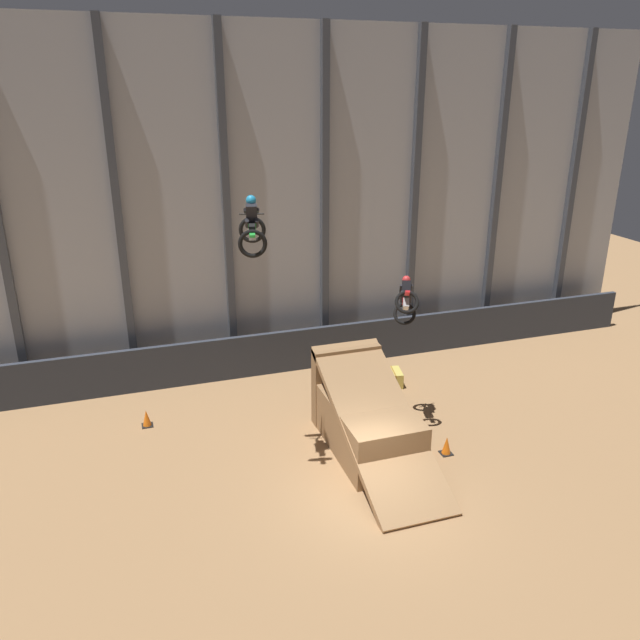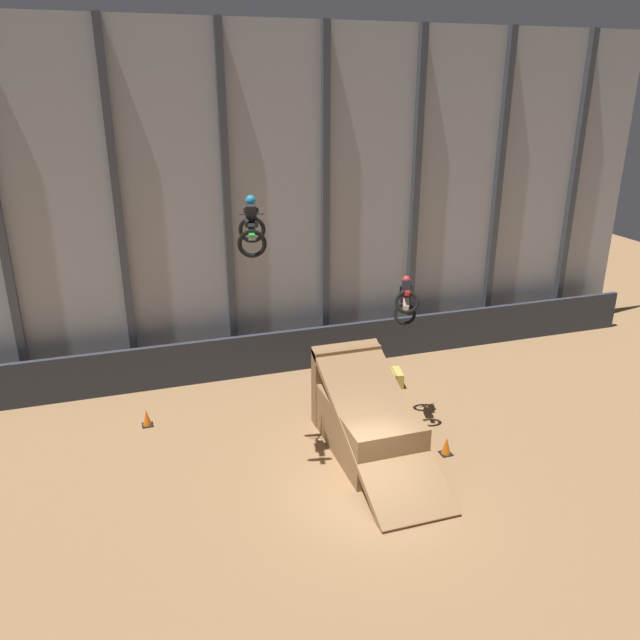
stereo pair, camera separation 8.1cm
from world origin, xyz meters
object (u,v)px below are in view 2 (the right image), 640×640
at_px(rider_bike_right_air, 406,301).
at_px(traffic_cone_arena_edge, 147,418).
at_px(dirt_ramp, 365,418).
at_px(traffic_cone_near_ramp, 446,446).
at_px(rider_bike_left_air, 252,228).
at_px(hay_bale_trackside, 393,378).

distance_m(rider_bike_right_air, traffic_cone_arena_edge, 9.32).
relative_size(rider_bike_right_air, traffic_cone_arena_edge, 3.12).
xyz_separation_m(dirt_ramp, traffic_cone_near_ramp, (2.19, -1.27, -0.66)).
bearing_deg(traffic_cone_near_ramp, dirt_ramp, 149.89).
xyz_separation_m(rider_bike_right_air, traffic_cone_arena_edge, (-8.09, 2.35, -3.99)).
distance_m(rider_bike_left_air, hay_bale_trackside, 9.80).
xyz_separation_m(rider_bike_left_air, hay_bale_trackside, (5.95, 3.67, -6.86)).
bearing_deg(traffic_cone_near_ramp, hay_bale_trackside, 84.92).
xyz_separation_m(rider_bike_right_air, traffic_cone_near_ramp, (0.50, -2.25, -3.99)).
bearing_deg(dirt_ramp, hay_bale_trackside, 53.91).
distance_m(dirt_ramp, rider_bike_left_air, 7.04).
height_order(dirt_ramp, rider_bike_right_air, rider_bike_right_air).
xyz_separation_m(traffic_cone_near_ramp, hay_bale_trackside, (0.43, 4.86, -0.00)).
relative_size(dirt_ramp, rider_bike_left_air, 3.34).
bearing_deg(rider_bike_right_air, traffic_cone_arena_edge, -172.46).
bearing_deg(traffic_cone_arena_edge, rider_bike_left_air, -47.95).
distance_m(traffic_cone_near_ramp, traffic_cone_arena_edge, 9.75).
bearing_deg(dirt_ramp, rider_bike_left_air, -178.71).
bearing_deg(traffic_cone_near_ramp, traffic_cone_arena_edge, 151.84).
bearing_deg(rider_bike_right_air, hay_bale_trackside, 94.09).
relative_size(dirt_ramp, hay_bale_trackside, 6.01).
distance_m(rider_bike_left_air, traffic_cone_near_ramp, 8.89).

